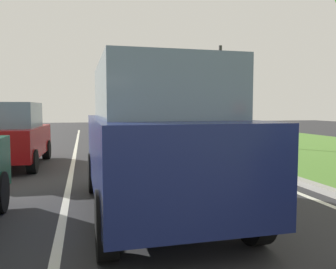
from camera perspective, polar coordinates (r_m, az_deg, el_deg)
name	(u,v)px	position (r m, az deg, el deg)	size (l,w,h in m)	color
ground_plane	(97,162)	(10.59, -11.67, -4.53)	(60.00, 60.00, 0.00)	#2D2D30
lane_line_center	(73,163)	(10.59, -15.47, -4.59)	(0.12, 32.00, 0.01)	silver
lane_line_right_edge	(210,158)	(11.31, 6.92, -3.90)	(0.12, 32.00, 0.01)	silver
curb_right	(224,156)	(11.49, 9.26, -3.51)	(0.24, 48.00, 0.12)	#9E9B93
car_suv_ahead	(156,138)	(5.28, -2.03, -0.61)	(2.01, 4.52, 2.28)	navy
car_hatchback_far	(11,135)	(10.49, -24.63, -0.08)	(1.84, 3.75, 1.78)	maroon
traffic_light_near_right	(221,79)	(15.09, 8.80, 9.05)	(0.32, 0.50, 4.31)	#2D2D2D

